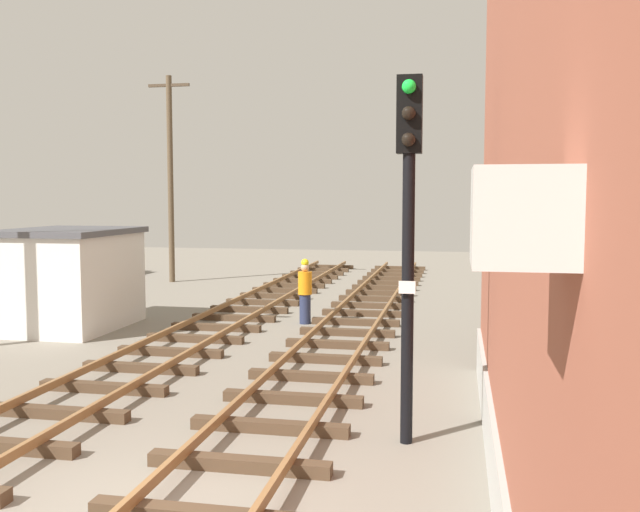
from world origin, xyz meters
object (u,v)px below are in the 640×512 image
Objects in this scene: utility_pole_far at (170,175)px; track_worker_foreground at (305,291)px; signal_mast at (408,216)px; parked_car_silver at (38,274)px; parked_car_blue at (81,255)px; control_hut at (69,278)px.

utility_pole_far is 12.10m from track_worker_foreground.
utility_pole_far is (-11.28, 17.84, 1.18)m from signal_mast.
track_worker_foreground reaches higher than parked_car_silver.
signal_mast is 25.87m from parked_car_blue.
track_worker_foreground is (13.03, -10.44, 0.03)m from parked_car_blue.
parked_car_blue is (-16.60, 19.70, -2.46)m from signal_mast.
control_hut reaches higher than parked_car_silver.
utility_pole_far is (2.66, 5.63, 3.64)m from parked_car_silver.
signal_mast is 18.69m from parked_car_silver.
track_worker_foreground is at bearing -38.70° from parked_car_blue.
parked_car_silver is (-13.94, 12.21, -2.46)m from signal_mast.
control_hut is 6.56m from track_worker_foreground.
utility_pole_far reaches higher than track_worker_foreground.
signal_mast reaches higher than parked_car_blue.
signal_mast reaches higher than track_worker_foreground.
signal_mast is 12.40m from control_hut.
parked_car_blue is 6.70m from utility_pole_far.
utility_pole_far reaches higher than parked_car_silver.
signal_mast is 0.61× the size of utility_pole_far.
track_worker_foreground is at bearing -48.05° from utility_pole_far.
parked_car_silver is 2.25× the size of track_worker_foreground.
parked_car_silver is at bearing 164.11° from track_worker_foreground.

